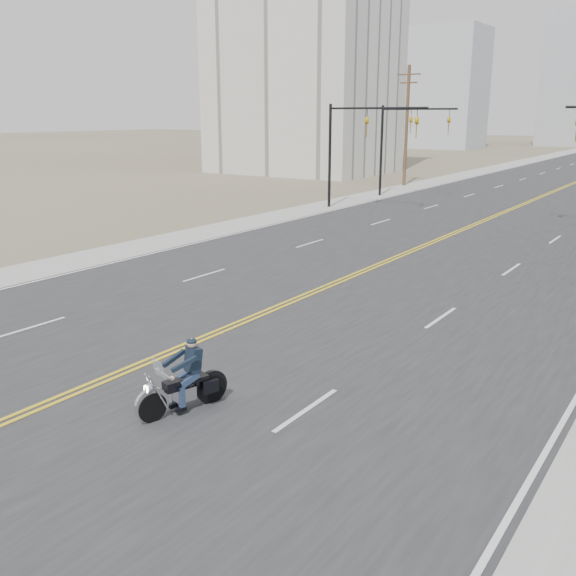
% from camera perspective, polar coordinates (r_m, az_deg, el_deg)
% --- Properties ---
extents(ground_plane, '(400.00, 400.00, 0.00)m').
position_cam_1_polar(ground_plane, '(15.14, -23.69, -10.81)').
color(ground_plane, '#776D56').
rests_on(ground_plane, ground).
extents(sidewalk_left, '(3.00, 200.00, 0.01)m').
position_cam_1_polar(sidewalk_left, '(80.64, 17.44, 10.01)').
color(sidewalk_left, '#A5A5A0').
rests_on(sidewalk_left, ground).
extents(traffic_mast_left, '(7.10, 0.26, 7.00)m').
position_cam_1_polar(traffic_mast_left, '(44.18, 6.09, 13.32)').
color(traffic_mast_left, black).
rests_on(traffic_mast_left, ground).
extents(traffic_mast_far, '(6.10, 0.26, 7.00)m').
position_cam_1_polar(traffic_mast_far, '(51.51, 10.08, 13.36)').
color(traffic_mast_far, black).
rests_on(traffic_mast_far, ground).
extents(utility_pole_left, '(2.20, 0.30, 10.50)m').
position_cam_1_polar(utility_pole_left, '(60.10, 10.50, 14.14)').
color(utility_pole_left, brown).
rests_on(utility_pole_left, ground).
extents(apartment_block, '(18.00, 14.00, 30.00)m').
position_cam_1_polar(apartment_block, '(74.17, 1.44, 21.91)').
color(apartment_block, silver).
rests_on(apartment_block, ground).
extents(haze_bldg_a, '(14.00, 12.00, 22.00)m').
position_cam_1_polar(haze_bldg_a, '(130.71, 13.69, 16.83)').
color(haze_bldg_a, '#B7BCC6').
rests_on(haze_bldg_a, ground).
extents(haze_bldg_f, '(12.00, 12.00, 16.00)m').
position_cam_1_polar(haze_bldg_f, '(150.27, 10.20, 15.60)').
color(haze_bldg_f, '#ADB2B7').
rests_on(haze_bldg_f, ground).
extents(motorcyclist, '(1.45, 2.27, 1.64)m').
position_cam_1_polar(motorcyclist, '(14.18, -9.42, -7.81)').
color(motorcyclist, black).
rests_on(motorcyclist, ground).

